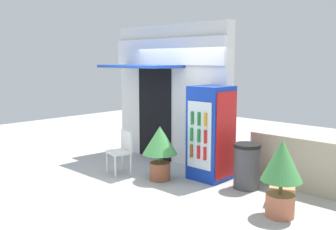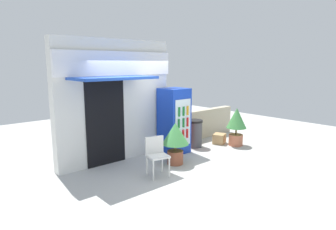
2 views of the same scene
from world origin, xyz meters
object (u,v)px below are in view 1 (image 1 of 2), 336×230
at_px(drink_cooler, 211,133).
at_px(trash_bin, 247,166).
at_px(plastic_chair, 122,149).
at_px(cardboard_box, 282,195).
at_px(potted_plant_near_shop, 160,146).
at_px(potted_plant_curbside, 281,170).

relative_size(drink_cooler, trash_bin, 2.22).
bearing_deg(plastic_chair, cardboard_box, 12.80).
bearing_deg(plastic_chair, trash_bin, 23.52).
bearing_deg(drink_cooler, trash_bin, -0.45).
relative_size(drink_cooler, potted_plant_near_shop, 1.72).
xyz_separation_m(potted_plant_near_shop, potted_plant_curbside, (2.47, -0.02, 0.04)).
height_order(plastic_chair, potted_plant_curbside, potted_plant_curbside).
distance_m(drink_cooler, trash_bin, 0.94).
height_order(trash_bin, cardboard_box, trash_bin).
relative_size(plastic_chair, potted_plant_near_shop, 0.83).
height_order(plastic_chair, trash_bin, plastic_chair).
relative_size(plastic_chair, trash_bin, 1.07).
relative_size(drink_cooler, cardboard_box, 4.63).
relative_size(drink_cooler, plastic_chair, 2.07).
bearing_deg(plastic_chair, drink_cooler, 34.28).
bearing_deg(potted_plant_curbside, trash_bin, 144.18).
height_order(potted_plant_curbside, cardboard_box, potted_plant_curbside).
height_order(potted_plant_near_shop, potted_plant_curbside, potted_plant_curbside).
bearing_deg(cardboard_box, potted_plant_curbside, -66.48).
relative_size(potted_plant_near_shop, cardboard_box, 2.69).
height_order(potted_plant_curbside, trash_bin, potted_plant_curbside).
xyz_separation_m(potted_plant_curbside, trash_bin, (-1.02, 0.74, -0.29)).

